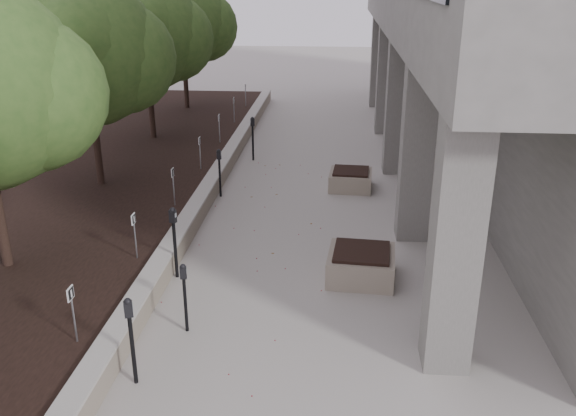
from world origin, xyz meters
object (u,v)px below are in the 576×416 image
(planter_front, at_px, (361,264))
(crabapple_tree_5, at_px, (183,42))
(crabapple_tree_4, at_px, (147,58))
(parking_meter_3, at_px, (175,243))
(parking_meter_2, at_px, (132,341))
(parking_meter_4, at_px, (220,173))
(parking_meter_1, at_px, (185,298))
(parking_meter_5, at_px, (253,139))
(planter_back, at_px, (351,179))
(crabapple_tree_3, at_px, (90,83))

(planter_front, bearing_deg, crabapple_tree_5, 116.12)
(crabapple_tree_4, bearing_deg, crabapple_tree_5, 90.00)
(parking_meter_3, relative_size, planter_front, 1.15)
(parking_meter_2, distance_m, parking_meter_3, 3.43)
(crabapple_tree_5, xyz_separation_m, parking_meter_4, (3.25, -9.71, -2.44))
(parking_meter_4, bearing_deg, parking_meter_1, -82.10)
(parking_meter_5, relative_size, planter_front, 1.10)
(crabapple_tree_4, distance_m, parking_meter_1, 12.35)
(parking_meter_1, bearing_deg, planter_back, 60.26)
(crabapple_tree_5, relative_size, planter_front, 4.12)
(crabapple_tree_3, bearing_deg, planter_back, 10.49)
(parking_meter_1, bearing_deg, parking_meter_4, 86.67)
(parking_meter_4, bearing_deg, planter_back, 17.42)
(parking_meter_5, bearing_deg, crabapple_tree_3, -154.99)
(crabapple_tree_4, distance_m, crabapple_tree_5, 5.00)
(parking_meter_1, xyz_separation_m, planter_front, (3.05, 2.22, -0.33))
(parking_meter_3, relative_size, parking_meter_5, 1.05)
(parking_meter_4, xyz_separation_m, parking_meter_5, (0.43, 3.54, 0.05))
(parking_meter_2, xyz_separation_m, parking_meter_3, (-0.24, 3.42, 0.03))
(planter_back, bearing_deg, planter_front, -88.56)
(crabapple_tree_5, xyz_separation_m, parking_meter_1, (3.93, -16.45, -2.48))
(parking_meter_3, height_order, planter_back, parking_meter_3)
(crabapple_tree_3, distance_m, planter_front, 8.63)
(parking_meter_2, xyz_separation_m, planter_front, (3.48, 3.69, -0.42))
(parking_meter_3, bearing_deg, planter_front, 19.62)
(parking_meter_4, height_order, planter_back, parking_meter_4)
(parking_meter_3, distance_m, parking_meter_5, 8.34)
(planter_front, bearing_deg, parking_meter_4, 129.53)
(planter_front, bearing_deg, parking_meter_2, -133.37)
(parking_meter_2, xyz_separation_m, parking_meter_4, (-0.24, 8.20, -0.05))
(crabapple_tree_3, relative_size, parking_meter_4, 4.00)
(crabapple_tree_5, relative_size, parking_meter_3, 3.58)
(crabapple_tree_4, relative_size, parking_meter_2, 3.75)
(parking_meter_1, height_order, parking_meter_5, parking_meter_5)
(crabapple_tree_5, bearing_deg, crabapple_tree_4, -90.00)
(parking_meter_1, xyz_separation_m, planter_back, (2.91, 7.71, -0.37))
(crabapple_tree_4, bearing_deg, parking_meter_2, -74.87)
(parking_meter_4, distance_m, planter_back, 3.74)
(parking_meter_3, height_order, planter_front, parking_meter_3)
(crabapple_tree_3, height_order, parking_meter_1, crabapple_tree_3)
(crabapple_tree_3, xyz_separation_m, parking_meter_1, (3.93, -6.45, -2.48))
(crabapple_tree_5, xyz_separation_m, parking_meter_2, (3.49, -17.91, -2.39))
(parking_meter_2, relative_size, planter_back, 1.23)
(crabapple_tree_4, bearing_deg, parking_meter_4, -55.40)
(parking_meter_3, xyz_separation_m, parking_meter_4, (0.00, 4.78, -0.08))
(parking_meter_4, bearing_deg, crabapple_tree_4, 126.77)
(crabapple_tree_3, bearing_deg, planter_front, -31.21)
(parking_meter_4, relative_size, parking_meter_5, 0.94)
(parking_meter_1, xyz_separation_m, parking_meter_4, (-0.68, 6.74, 0.04))
(crabapple_tree_5, distance_m, parking_meter_2, 18.41)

